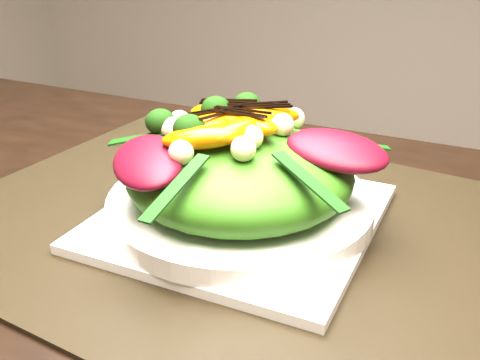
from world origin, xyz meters
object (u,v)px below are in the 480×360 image
at_px(salad_bowl, 240,204).
at_px(lettuce_mound, 240,173).
at_px(placemat, 240,223).
at_px(plate_base, 240,217).
at_px(orange_segment, 245,123).

distance_m(salad_bowl, lettuce_mound, 0.03).
height_order(placemat, salad_bowl, salad_bowl).
distance_m(plate_base, lettuce_mound, 0.04).
bearing_deg(orange_segment, salad_bowl, -96.06).
relative_size(placemat, plate_base, 2.28).
relative_size(placemat, orange_segment, 7.56).
bearing_deg(salad_bowl, orange_segment, 83.94).
xyz_separation_m(plate_base, lettuce_mound, (-0.00, 0.00, 0.04)).
distance_m(placemat, orange_segment, 0.09).
height_order(placemat, plate_base, plate_base).
xyz_separation_m(salad_bowl, orange_segment, (0.00, 0.01, 0.07)).
distance_m(salad_bowl, orange_segment, 0.07).
height_order(placemat, lettuce_mound, lettuce_mound).
height_order(plate_base, salad_bowl, salad_bowl).
xyz_separation_m(plate_base, orange_segment, (0.00, 0.01, 0.09)).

